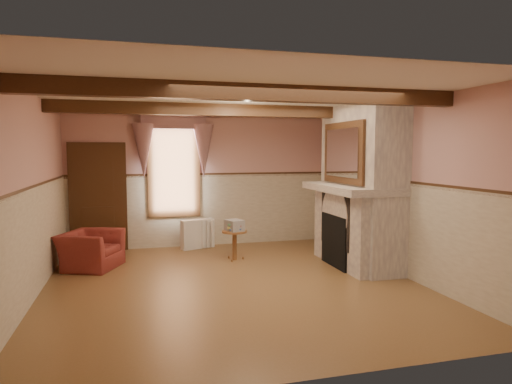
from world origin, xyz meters
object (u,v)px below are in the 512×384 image
object	(u,v)px
radiator	(198,234)
armchair	(91,250)
side_table	(235,245)
mantel_clock	(336,177)
bowl	(350,182)
oil_lamp	(346,176)

from	to	relation	value
radiator	armchair	bearing A→B (deg)	-170.21
side_table	mantel_clock	distance (m)	2.28
bowl	side_table	bearing A→B (deg)	155.58
radiator	oil_lamp	xyz separation A→B (m)	(2.41, -1.87, 1.26)
bowl	oil_lamp	world-z (taller)	oil_lamp
side_table	radiator	distance (m)	1.29
side_table	bowl	distance (m)	2.39
side_table	oil_lamp	size ratio (longest dim) A/B	1.96
armchair	bowl	size ratio (longest dim) A/B	3.07
oil_lamp	side_table	bearing A→B (deg)	159.98
radiator	mantel_clock	xyz separation A→B (m)	(2.41, -1.46, 1.22)
bowl	oil_lamp	bearing A→B (deg)	90.00
side_table	bowl	size ratio (longest dim) A/B	1.75
armchair	bowl	xyz separation A→B (m)	(4.39, -0.92, 1.14)
radiator	mantel_clock	world-z (taller)	mantel_clock
mantel_clock	oil_lamp	xyz separation A→B (m)	(0.00, -0.41, 0.04)
side_table	bowl	world-z (taller)	bowl
radiator	oil_lamp	bearing A→B (deg)	-57.62
side_table	mantel_clock	world-z (taller)	mantel_clock
oil_lamp	radiator	bearing A→B (deg)	142.11
mantel_clock	radiator	bearing A→B (deg)	148.76
mantel_clock	oil_lamp	bearing A→B (deg)	-90.00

